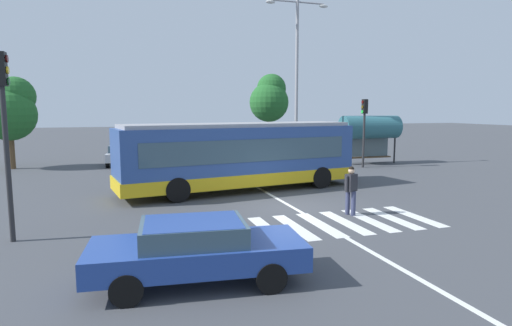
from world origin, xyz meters
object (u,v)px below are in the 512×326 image
(parked_car_red, at_px, (165,152))
(parked_car_charcoal, at_px, (239,150))
(city_transit_bus, at_px, (240,156))
(parked_car_silver, at_px, (122,153))
(bus_stop_shelter, at_px, (370,128))
(traffic_light_near_corner, at_px, (4,118))
(background_tree_left, at_px, (11,109))
(background_tree_right, at_px, (270,98))
(foreground_sedan, at_px, (196,248))
(traffic_light_far_corner, at_px, (364,122))
(parked_car_black, at_px, (275,149))
(twin_arm_street_lamp, at_px, (297,68))
(parked_car_teal, at_px, (204,150))
(pedestrian_crossing_street, at_px, (351,188))

(parked_car_red, xyz_separation_m, parked_car_charcoal, (5.30, 0.08, 0.00))
(city_transit_bus, height_order, parked_car_red, city_transit_bus)
(parked_car_silver, relative_size, bus_stop_shelter, 1.12)
(parked_car_charcoal, distance_m, bus_stop_shelter, 9.22)
(city_transit_bus, height_order, traffic_light_near_corner, traffic_light_near_corner)
(parked_car_charcoal, relative_size, background_tree_left, 0.81)
(traffic_light_near_corner, height_order, background_tree_left, background_tree_left)
(parked_car_red, relative_size, background_tree_right, 0.68)
(foreground_sedan, bearing_deg, traffic_light_far_corner, 48.27)
(parked_car_black, distance_m, twin_arm_street_lamp, 6.89)
(parked_car_black, relative_size, traffic_light_far_corner, 1.06)
(parked_car_charcoal, bearing_deg, traffic_light_far_corner, -42.73)
(bus_stop_shelter, bearing_deg, city_transit_bus, -149.14)
(city_transit_bus, relative_size, parked_car_red, 2.42)
(parked_car_teal, distance_m, traffic_light_far_corner, 11.30)
(pedestrian_crossing_street, relative_size, parked_car_teal, 0.37)
(twin_arm_street_lamp, relative_size, background_tree_left, 1.84)
(parked_car_red, relative_size, traffic_light_far_corner, 1.08)
(pedestrian_crossing_street, distance_m, parked_car_red, 17.19)
(parked_car_black, xyz_separation_m, twin_arm_street_lamp, (-0.09, -4.14, 5.51))
(parked_car_red, bearing_deg, parked_car_charcoal, 0.91)
(foreground_sedan, height_order, traffic_light_near_corner, traffic_light_near_corner)
(bus_stop_shelter, bearing_deg, parked_car_silver, 163.79)
(bus_stop_shelter, bearing_deg, parked_car_black, 138.66)
(parked_car_teal, bearing_deg, twin_arm_street_lamp, -42.23)
(city_transit_bus, relative_size, bus_stop_shelter, 2.74)
(pedestrian_crossing_street, bearing_deg, city_transit_bus, 113.90)
(city_transit_bus, xyz_separation_m, bus_stop_shelter, (10.91, 6.52, 0.83))
(foreground_sedan, relative_size, parked_car_silver, 1.01)
(parked_car_charcoal, xyz_separation_m, parked_car_black, (2.72, -0.01, 0.00))
(city_transit_bus, height_order, twin_arm_street_lamp, twin_arm_street_lamp)
(parked_car_red, bearing_deg, parked_car_black, 0.50)
(city_transit_bus, height_order, bus_stop_shelter, bus_stop_shelter)
(traffic_light_near_corner, xyz_separation_m, twin_arm_street_lamp, (13.76, 12.24, 2.82))
(city_transit_bus, relative_size, pedestrian_crossing_street, 6.55)
(city_transit_bus, xyz_separation_m, twin_arm_street_lamp, (5.69, 6.90, 4.69))
(city_transit_bus, distance_m, traffic_light_far_corner, 10.88)
(parked_car_charcoal, bearing_deg, parked_car_black, -0.29)
(traffic_light_near_corner, bearing_deg, traffic_light_far_corner, 30.56)
(parked_car_silver, xyz_separation_m, bus_stop_shelter, (15.94, -4.64, 1.65))
(foreground_sedan, xyz_separation_m, parked_car_silver, (-1.38, 20.90, 0.00))
(parked_car_black, relative_size, twin_arm_street_lamp, 0.44)
(parked_car_charcoal, relative_size, bus_stop_shelter, 1.11)
(pedestrian_crossing_street, bearing_deg, parked_car_charcoal, 87.99)
(twin_arm_street_lamp, bearing_deg, bus_stop_shelter, -4.13)
(foreground_sedan, xyz_separation_m, parked_car_red, (1.40, 20.71, 0.00))
(city_transit_bus, xyz_separation_m, parked_car_teal, (0.55, 11.56, -0.82))
(parked_car_black, height_order, traffic_light_near_corner, traffic_light_near_corner)
(bus_stop_shelter, bearing_deg, twin_arm_street_lamp, 175.87)
(parked_car_red, height_order, traffic_light_far_corner, traffic_light_far_corner)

